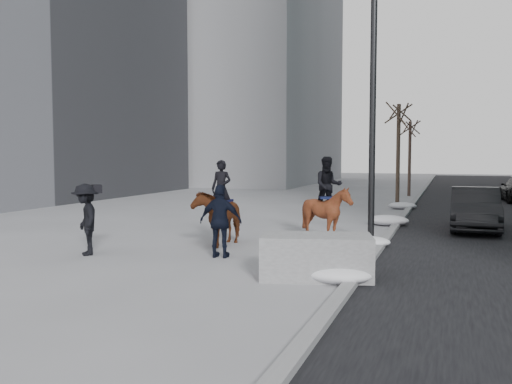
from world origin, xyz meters
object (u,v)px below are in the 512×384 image
(mounted_left, at_px, (219,213))
(mounted_right, at_px, (327,207))
(planter, at_px, (316,257))
(car_near, at_px, (475,209))

(mounted_left, height_order, mounted_right, mounted_right)
(planter, bearing_deg, mounted_left, 138.04)
(planter, height_order, mounted_left, mounted_left)
(planter, bearing_deg, mounted_right, 99.77)
(planter, xyz_separation_m, mounted_left, (-3.45, 3.10, 0.43))
(mounted_left, bearing_deg, planter, -41.96)
(mounted_left, distance_m, mounted_right, 3.07)
(car_near, relative_size, mounted_right, 1.75)
(mounted_left, relative_size, mounted_right, 0.96)
(car_near, xyz_separation_m, mounted_right, (-4.05, -3.85, 0.27))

